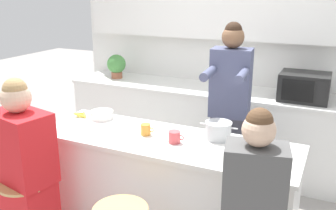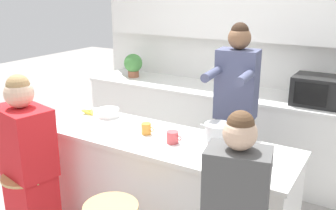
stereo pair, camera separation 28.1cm
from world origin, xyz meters
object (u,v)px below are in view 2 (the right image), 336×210
at_px(person_wrapped_blanket, 28,172).
at_px(cooking_pot, 218,132).
at_px(fruit_bowl, 256,156).
at_px(kitchen_island, 164,191).
at_px(microwave, 319,90).
at_px(potted_plant, 133,64).
at_px(person_cooking, 234,123).
at_px(coffee_cup_near, 146,129).
at_px(banana_bunch, 89,112).
at_px(coffee_cup_far, 173,137).

height_order(person_wrapped_blanket, cooking_pot, person_wrapped_blanket).
bearing_deg(fruit_bowl, kitchen_island, 178.41).
xyz_separation_m(microwave, potted_plant, (-2.24, 0.04, 0.03)).
relative_size(person_cooking, coffee_cup_near, 15.99).
bearing_deg(person_cooking, cooking_pot, -88.41).
bearing_deg(kitchen_island, cooking_pot, 25.25).
xyz_separation_m(coffee_cup_near, banana_bunch, (-0.72, 0.13, -0.02)).
bearing_deg(microwave, banana_bunch, -142.08).
distance_m(coffee_cup_far, banana_bunch, 1.01).
distance_m(cooking_pot, coffee_cup_far, 0.34).
bearing_deg(kitchen_island, microwave, 60.63).
distance_m(coffee_cup_near, coffee_cup_far, 0.27).
height_order(person_wrapped_blanket, coffee_cup_near, person_wrapped_blanket).
distance_m(cooking_pot, coffee_cup_near, 0.56).
bearing_deg(person_wrapped_blanket, fruit_bowl, 32.60).
bearing_deg(microwave, coffee_cup_far, -115.86).
relative_size(kitchen_island, person_cooking, 1.16).
relative_size(fruit_bowl, microwave, 0.39).
xyz_separation_m(kitchen_island, person_cooking, (0.31, 0.68, 0.42)).
height_order(kitchen_island, person_wrapped_blanket, person_wrapped_blanket).
relative_size(fruit_bowl, coffee_cup_far, 1.53).
bearing_deg(coffee_cup_far, kitchen_island, 160.68).
bearing_deg(potted_plant, person_cooking, -26.60).
bearing_deg(kitchen_island, person_wrapped_blanket, -143.95).
bearing_deg(person_wrapped_blanket, person_cooking, 60.66).
distance_m(cooking_pot, banana_bunch, 1.26).
bearing_deg(coffee_cup_near, potted_plant, 128.98).
xyz_separation_m(kitchen_island, fruit_bowl, (0.73, -0.02, 0.49)).
relative_size(cooking_pot, coffee_cup_near, 2.70).
bearing_deg(person_cooking, banana_bunch, -161.28).
xyz_separation_m(kitchen_island, coffee_cup_near, (-0.17, 0.01, 0.49)).
xyz_separation_m(banana_bunch, potted_plant, (-0.51, 1.39, 0.16)).
bearing_deg(coffee_cup_near, banana_bunch, 169.55).
xyz_separation_m(coffee_cup_near, potted_plant, (-1.23, 1.52, 0.13)).
distance_m(person_wrapped_blanket, banana_bunch, 0.79).
bearing_deg(kitchen_island, potted_plant, 132.32).
relative_size(fruit_bowl, potted_plant, 0.63).
bearing_deg(person_wrapped_blanket, banana_bunch, 106.80).
bearing_deg(person_wrapped_blanket, coffee_cup_near, 54.96).
bearing_deg(potted_plant, cooking_pot, -37.62).
height_order(cooking_pot, banana_bunch, cooking_pot).
height_order(person_wrapped_blanket, microwave, person_wrapped_blanket).
height_order(kitchen_island, person_cooking, person_cooking).
bearing_deg(cooking_pot, person_wrapped_blanket, -147.02).
relative_size(kitchen_island, coffee_cup_near, 18.58).
xyz_separation_m(kitchen_island, microwave, (0.84, 1.49, 0.60)).
height_order(kitchen_island, potted_plant, potted_plant).
xyz_separation_m(fruit_bowl, coffee_cup_near, (-0.89, 0.03, 0.01)).
distance_m(fruit_bowl, microwave, 1.52).
distance_m(person_wrapped_blanket, fruit_bowl, 1.68).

